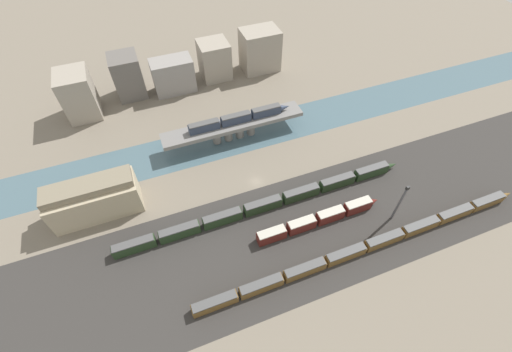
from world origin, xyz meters
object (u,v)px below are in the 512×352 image
at_px(train_yard_far, 267,204).
at_px(signal_tower, 399,203).
at_px(train_yard_mid, 319,219).
at_px(train_on_bridge, 239,118).
at_px(train_yard_near, 369,245).
at_px(warehouse_building, 94,199).

relative_size(train_yard_far, signal_tower, 6.10).
distance_m(train_yard_mid, train_yard_far, 17.39).
bearing_deg(train_on_bridge, train_yard_near, -71.82).
distance_m(train_on_bridge, train_yard_far, 36.63).
bearing_deg(train_yard_mid, signal_tower, -16.82).
bearing_deg(train_on_bridge, train_yard_far, -95.18).
bearing_deg(signal_tower, warehouse_building, 157.33).
relative_size(train_on_bridge, train_yard_mid, 0.94).
height_order(train_on_bridge, train_yard_mid, train_on_bridge).
relative_size(train_yard_mid, signal_tower, 2.60).
bearing_deg(signal_tower, train_yard_near, -153.05).
xyz_separation_m(train_yard_near, signal_tower, (13.06, 6.64, 6.63)).
distance_m(train_yard_near, train_yard_far, 33.95).
height_order(train_yard_far, signal_tower, signal_tower).
xyz_separation_m(train_on_bridge, warehouse_building, (-54.58, -17.38, -2.65)).
distance_m(train_on_bridge, train_yard_mid, 48.61).
distance_m(train_yard_near, signal_tower, 16.08).
relative_size(warehouse_building, signal_tower, 1.66).
bearing_deg(signal_tower, train_on_bridge, 121.42).
bearing_deg(warehouse_building, train_on_bridge, 17.66).
bearing_deg(train_on_bridge, signal_tower, -58.58).
height_order(train_yard_mid, signal_tower, signal_tower).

